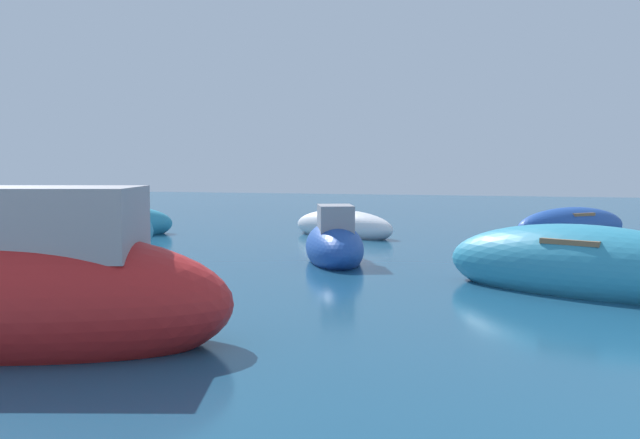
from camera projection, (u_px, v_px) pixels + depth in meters
name	position (u px, v px, depth m)	size (l,w,h in m)	color
moored_boat_1	(334.00, 245.00, 14.60)	(2.15, 3.23, 1.41)	#1E479E
moored_boat_2	(13.00, 296.00, 7.84)	(5.30, 3.13, 2.15)	#B21E1E
moored_boat_3	(117.00, 224.00, 20.04)	(3.22, 2.67, 1.06)	teal
moored_boat_4	(582.00, 268.00, 11.17)	(4.74, 3.20, 1.38)	teal
moored_boat_5	(571.00, 227.00, 19.31)	(3.53, 3.35, 1.07)	#1E479E
moored_boat_6	(95.00, 236.00, 15.97)	(2.09, 3.87, 1.36)	teal
moored_boat_8	(343.00, 227.00, 19.67)	(3.48, 2.45, 0.94)	white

